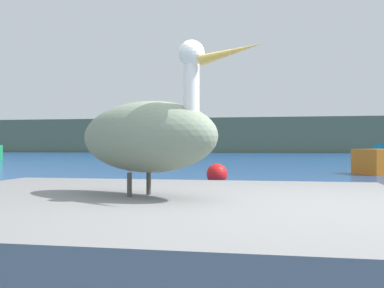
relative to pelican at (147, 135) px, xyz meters
The scene contains 4 objects.
hillside_backdrop 78.32m from the pelican, 89.25° to the left, with size 140.00×10.89×5.82m, color #5B664C.
pier_dock 0.83m from the pelican, 149.20° to the left, with size 3.27×2.81×0.89m, color slate.
pelican is the anchor object (origin of this frame).
mooring_buoy 11.50m from the pelican, 95.35° to the left, with size 0.65×0.65×0.65m, color red.
Camera 1 is at (-0.23, -2.42, 1.21)m, focal length 43.27 mm.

